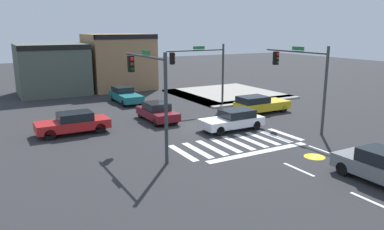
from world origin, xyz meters
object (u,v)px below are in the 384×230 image
(car_white, at_px, (233,120))
(car_gray, at_px, (384,167))
(traffic_signal_southwest, at_px, (149,82))
(traffic_signal_southeast, at_px, (301,71))
(car_red, at_px, (73,123))
(car_yellow, at_px, (260,104))
(traffic_signal_northeast, at_px, (201,65))
(car_maroon, at_px, (157,112))
(car_teal, at_px, (125,95))

(car_white, bearing_deg, car_gray, 92.68)
(traffic_signal_southwest, relative_size, car_gray, 1.29)
(traffic_signal_southeast, xyz_separation_m, car_red, (-13.93, 6.05, -3.21))
(car_yellow, bearing_deg, car_red, 175.67)
(traffic_signal_southeast, xyz_separation_m, car_white, (-4.27, 1.75, -3.24))
(traffic_signal_northeast, bearing_deg, car_maroon, 24.48)
(traffic_signal_southwest, xyz_separation_m, car_red, (-2.91, 5.89, -3.23))
(traffic_signal_northeast, bearing_deg, traffic_signal_southwest, 45.89)
(traffic_signal_southeast, distance_m, car_teal, 16.52)
(car_yellow, height_order, car_white, car_yellow)
(car_yellow, height_order, car_maroon, car_yellow)
(car_white, height_order, car_red, car_red)
(traffic_signal_northeast, distance_m, car_yellow, 5.93)
(traffic_signal_southwest, bearing_deg, car_teal, -14.11)
(car_yellow, distance_m, car_teal, 12.46)
(car_gray, distance_m, car_maroon, 15.96)
(car_maroon, bearing_deg, car_yellow, 79.43)
(car_white, distance_m, car_maroon, 5.90)
(traffic_signal_northeast, height_order, car_gray, traffic_signal_northeast)
(traffic_signal_southwest, bearing_deg, car_maroon, -27.21)
(traffic_signal_northeast, distance_m, car_gray, 18.10)
(traffic_signal_southeast, bearing_deg, car_red, 66.53)
(traffic_signal_southwest, relative_size, car_red, 1.22)
(traffic_signal_southeast, bearing_deg, car_yellow, -7.80)
(traffic_signal_northeast, height_order, car_maroon, traffic_signal_northeast)
(traffic_signal_northeast, relative_size, car_yellow, 1.23)
(car_teal, bearing_deg, traffic_signal_southwest, -14.11)
(car_yellow, bearing_deg, car_gray, -107.76)
(traffic_signal_southeast, distance_m, car_white, 5.64)
(traffic_signal_northeast, height_order, car_white, traffic_signal_northeast)
(traffic_signal_southeast, distance_m, car_maroon, 10.63)
(car_gray, xyz_separation_m, car_maroon, (-3.98, 15.45, -0.07))
(car_white, height_order, car_maroon, car_maroon)
(car_gray, height_order, car_maroon, car_gray)
(car_teal, relative_size, car_maroon, 1.10)
(car_gray, bearing_deg, car_white, 2.68)
(car_teal, distance_m, car_red, 10.57)
(traffic_signal_northeast, xyz_separation_m, car_white, (-1.70, -7.12, -3.05))
(traffic_signal_southeast, height_order, car_yellow, traffic_signal_southeast)
(traffic_signal_northeast, height_order, car_yellow, traffic_signal_northeast)
(car_white, bearing_deg, traffic_signal_southeast, 157.65)
(car_yellow, height_order, car_red, car_yellow)
(car_white, relative_size, car_maroon, 1.04)
(car_red, bearing_deg, car_teal, 52.12)
(car_yellow, distance_m, car_red, 14.65)
(traffic_signal_southwest, distance_m, car_gray, 12.06)
(car_red, relative_size, car_maroon, 1.10)
(car_red, bearing_deg, car_yellow, -4.33)
(traffic_signal_southeast, relative_size, car_red, 1.25)
(car_yellow, xyz_separation_m, car_white, (-4.95, -3.19, -0.03))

